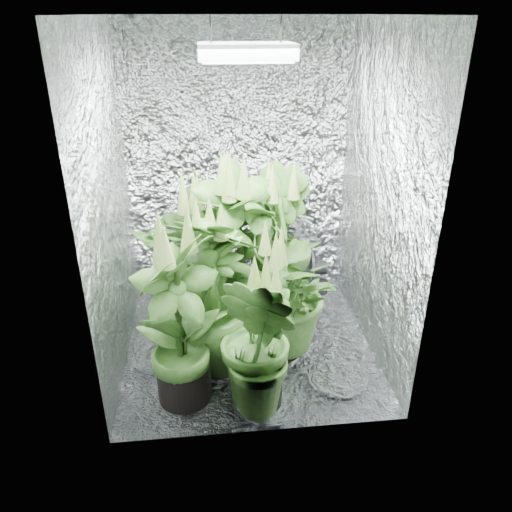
{
  "coord_description": "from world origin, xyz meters",
  "views": [
    {
      "loc": [
        -0.25,
        -2.77,
        2.01
      ],
      "look_at": [
        0.05,
        0.0,
        0.65
      ],
      "focal_mm": 35.0,
      "sensor_mm": 36.0,
      "label": 1
    }
  ],
  "objects_px": {
    "plant_e": "(282,295)",
    "plant_g": "(260,344)",
    "plant_b": "(239,248)",
    "plant_f": "(179,320)",
    "grow_lamp": "(246,52)",
    "plant_a": "(201,253)",
    "circulation_fan": "(315,274)",
    "plant_c": "(276,241)",
    "plant_d": "(212,294)"
  },
  "relations": [
    {
      "from": "plant_e",
      "to": "plant_b",
      "type": "bearing_deg",
      "value": 120.91
    },
    {
      "from": "plant_b",
      "to": "plant_g",
      "type": "relative_size",
      "value": 1.33
    },
    {
      "from": "plant_a",
      "to": "plant_e",
      "type": "xyz_separation_m",
      "value": [
        0.49,
        -0.48,
        -0.08
      ]
    },
    {
      "from": "plant_c",
      "to": "plant_f",
      "type": "relative_size",
      "value": 0.98
    },
    {
      "from": "plant_c",
      "to": "plant_d",
      "type": "height_order",
      "value": "plant_c"
    },
    {
      "from": "grow_lamp",
      "to": "plant_f",
      "type": "distance_m",
      "value": 1.45
    },
    {
      "from": "plant_a",
      "to": "plant_c",
      "type": "relative_size",
      "value": 0.97
    },
    {
      "from": "plant_d",
      "to": "plant_a",
      "type": "bearing_deg",
      "value": 95.84
    },
    {
      "from": "grow_lamp",
      "to": "plant_e",
      "type": "distance_m",
      "value": 1.41
    },
    {
      "from": "grow_lamp",
      "to": "plant_g",
      "type": "bearing_deg",
      "value": -89.83
    },
    {
      "from": "plant_b",
      "to": "plant_e",
      "type": "bearing_deg",
      "value": -59.09
    },
    {
      "from": "grow_lamp",
      "to": "plant_e",
      "type": "bearing_deg",
      "value": -31.69
    },
    {
      "from": "plant_e",
      "to": "plant_g",
      "type": "height_order",
      "value": "plant_g"
    },
    {
      "from": "plant_f",
      "to": "grow_lamp",
      "type": "bearing_deg",
      "value": 49.52
    },
    {
      "from": "grow_lamp",
      "to": "plant_d",
      "type": "xyz_separation_m",
      "value": [
        -0.23,
        -0.2,
        -1.32
      ]
    },
    {
      "from": "circulation_fan",
      "to": "plant_d",
      "type": "bearing_deg",
      "value": -127.49
    },
    {
      "from": "plant_b",
      "to": "plant_g",
      "type": "bearing_deg",
      "value": -87.58
    },
    {
      "from": "plant_a",
      "to": "plant_g",
      "type": "distance_m",
      "value": 1.02
    },
    {
      "from": "plant_b",
      "to": "plant_e",
      "type": "distance_m",
      "value": 0.48
    },
    {
      "from": "grow_lamp",
      "to": "plant_g",
      "type": "distance_m",
      "value": 1.52
    },
    {
      "from": "grow_lamp",
      "to": "plant_f",
      "type": "relative_size",
      "value": 0.44
    },
    {
      "from": "plant_a",
      "to": "plant_b",
      "type": "xyz_separation_m",
      "value": [
        0.25,
        -0.09,
        0.07
      ]
    },
    {
      "from": "plant_g",
      "to": "plant_e",
      "type": "bearing_deg",
      "value": 68.57
    },
    {
      "from": "plant_c",
      "to": "plant_b",
      "type": "bearing_deg",
      "value": -143.2
    },
    {
      "from": "plant_d",
      "to": "plant_e",
      "type": "distance_m",
      "value": 0.45
    },
    {
      "from": "plant_d",
      "to": "plant_g",
      "type": "bearing_deg",
      "value": -60.76
    },
    {
      "from": "plant_d",
      "to": "plant_e",
      "type": "xyz_separation_m",
      "value": [
        0.43,
        0.08,
        -0.08
      ]
    },
    {
      "from": "plant_d",
      "to": "plant_c",
      "type": "bearing_deg",
      "value": 54.76
    },
    {
      "from": "plant_b",
      "to": "plant_f",
      "type": "bearing_deg",
      "value": -116.72
    },
    {
      "from": "grow_lamp",
      "to": "plant_e",
      "type": "height_order",
      "value": "grow_lamp"
    },
    {
      "from": "grow_lamp",
      "to": "plant_a",
      "type": "bearing_deg",
      "value": 129.27
    },
    {
      "from": "plant_c",
      "to": "plant_g",
      "type": "distance_m",
      "value": 1.14
    },
    {
      "from": "grow_lamp",
      "to": "plant_a",
      "type": "height_order",
      "value": "grow_lamp"
    },
    {
      "from": "plant_g",
      "to": "plant_d",
      "type": "bearing_deg",
      "value": 119.24
    },
    {
      "from": "circulation_fan",
      "to": "plant_c",
      "type": "bearing_deg",
      "value": -150.02
    },
    {
      "from": "plant_f",
      "to": "plant_g",
      "type": "xyz_separation_m",
      "value": [
        0.42,
        -0.13,
        -0.09
      ]
    },
    {
      "from": "plant_e",
      "to": "plant_a",
      "type": "bearing_deg",
      "value": 135.65
    },
    {
      "from": "plant_c",
      "to": "plant_f",
      "type": "bearing_deg",
      "value": -124.52
    },
    {
      "from": "plant_a",
      "to": "plant_g",
      "type": "height_order",
      "value": "plant_a"
    },
    {
      "from": "plant_c",
      "to": "plant_d",
      "type": "xyz_separation_m",
      "value": [
        -0.48,
        -0.69,
        -0.01
      ]
    },
    {
      "from": "plant_b",
      "to": "plant_c",
      "type": "xyz_separation_m",
      "value": [
        0.29,
        0.22,
        -0.06
      ]
    },
    {
      "from": "plant_d",
      "to": "grow_lamp",
      "type": "bearing_deg",
      "value": 41.01
    },
    {
      "from": "plant_d",
      "to": "circulation_fan",
      "type": "bearing_deg",
      "value": 45.17
    },
    {
      "from": "plant_a",
      "to": "circulation_fan",
      "type": "height_order",
      "value": "plant_a"
    },
    {
      "from": "plant_a",
      "to": "plant_e",
      "type": "relative_size",
      "value": 1.12
    },
    {
      "from": "plant_a",
      "to": "plant_e",
      "type": "bearing_deg",
      "value": -44.35
    },
    {
      "from": "plant_e",
      "to": "plant_g",
      "type": "xyz_separation_m",
      "value": [
        -0.2,
        -0.5,
        0.0
      ]
    },
    {
      "from": "plant_b",
      "to": "plant_a",
      "type": "bearing_deg",
      "value": 161.22
    },
    {
      "from": "plant_c",
      "to": "plant_f",
      "type": "height_order",
      "value": "plant_f"
    },
    {
      "from": "plant_e",
      "to": "circulation_fan",
      "type": "xyz_separation_m",
      "value": [
        0.39,
        0.75,
        -0.27
      ]
    }
  ]
}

